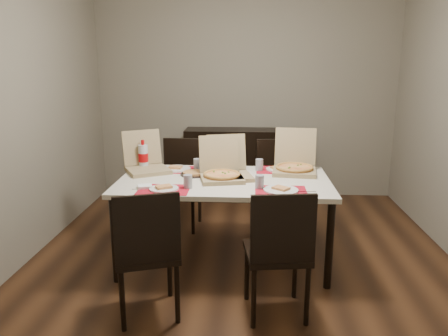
{
  "coord_description": "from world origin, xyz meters",
  "views": [
    {
      "loc": [
        0.06,
        -3.64,
        1.74
      ],
      "look_at": [
        -0.16,
        -0.04,
        0.85
      ],
      "focal_mm": 35.0,
      "sensor_mm": 36.0,
      "label": 1
    }
  ],
  "objects": [
    {
      "name": "pizza_box_left",
      "position": [
        -0.88,
        0.2,
        0.81
      ],
      "size": [
        0.5,
        0.52,
        0.36
      ],
      "color": "#937D55",
      "rests_on": "dining_table"
    },
    {
      "name": "sideboard",
      "position": [
        0.0,
        1.78,
        0.45
      ],
      "size": [
        1.5,
        0.4,
        0.9
      ],
      "primitive_type": "cube",
      "color": "black",
      "rests_on": "ground"
    },
    {
      "name": "chair_far_left",
      "position": [
        -0.67,
        0.81,
        0.51
      ],
      "size": [
        0.45,
        0.45,
        0.93
      ],
      "color": "black",
      "rests_on": "ground"
    },
    {
      "name": "pizza_box_right",
      "position": [
        0.47,
        0.24,
        0.81
      ],
      "size": [
        0.42,
        0.46,
        0.38
      ],
      "color": "#937D55",
      "rests_on": "dining_table"
    },
    {
      "name": "soda_bottle",
      "position": [
        -0.93,
        0.28,
        0.87
      ],
      "size": [
        0.09,
        0.09,
        0.28
      ],
      "color": "silver",
      "rests_on": "dining_table"
    },
    {
      "name": "room_walls",
      "position": [
        0.0,
        0.43,
        1.73
      ],
      "size": [
        3.84,
        4.02,
        2.62
      ],
      "color": "gray",
      "rests_on": "ground"
    },
    {
      "name": "chair_far_right",
      "position": [
        0.35,
        0.82,
        0.51
      ],
      "size": [
        0.45,
        0.45,
        0.93
      ],
      "color": "black",
      "rests_on": "ground"
    },
    {
      "name": "chair_near_left",
      "position": [
        -0.62,
        -0.98,
        0.51
      ],
      "size": [
        0.53,
        0.53,
        0.93
      ],
      "color": "black",
      "rests_on": "ground"
    },
    {
      "name": "pizza_box_extra",
      "position": [
        -0.11,
        0.04,
        0.81
      ],
      "size": [
        0.44,
        0.46,
        0.35
      ],
      "color": "#937D55",
      "rests_on": "dining_table"
    },
    {
      "name": "pizza_box_center",
      "position": [
        -0.18,
        -0.04,
        0.81
      ],
      "size": [
        0.42,
        0.45,
        0.35
      ],
      "color": "#937D55",
      "rests_on": "dining_table"
    },
    {
      "name": "faina_plate",
      "position": [
        -0.43,
        0.09,
        0.76
      ],
      "size": [
        0.24,
        0.24,
        0.03
      ],
      "color": "black",
      "rests_on": "dining_table"
    },
    {
      "name": "setting_near_left",
      "position": [
        -0.58,
        -0.37,
        0.77
      ],
      "size": [
        0.47,
        0.3,
        0.11
      ],
      "color": "red",
      "rests_on": "dining_table"
    },
    {
      "name": "setting_far_right",
      "position": [
        0.27,
        0.3,
        0.77
      ],
      "size": [
        0.41,
        0.3,
        0.11
      ],
      "color": "red",
      "rests_on": "dining_table"
    },
    {
      "name": "setting_far_left",
      "position": [
        -0.6,
        0.27,
        0.77
      ],
      "size": [
        0.47,
        0.3,
        0.11
      ],
      "color": "red",
      "rests_on": "dining_table"
    },
    {
      "name": "chair_near_right",
      "position": [
        0.26,
        -0.92,
        0.51
      ],
      "size": [
        0.47,
        0.47,
        0.93
      ],
      "color": "black",
      "rests_on": "ground"
    },
    {
      "name": "setting_near_right",
      "position": [
        0.27,
        -0.35,
        0.77
      ],
      "size": [
        0.47,
        0.3,
        0.11
      ],
      "color": "red",
      "rests_on": "dining_table"
    },
    {
      "name": "dining_table",
      "position": [
        -0.16,
        -0.04,
        0.68
      ],
      "size": [
        1.8,
        1.0,
        0.75
      ],
      "color": "beige",
      "rests_on": "ground"
    },
    {
      "name": "ground",
      "position": [
        0.0,
        0.0,
        -0.01
      ],
      "size": [
        3.8,
        4.0,
        0.02
      ],
      "primitive_type": "cube",
      "color": "#462815",
      "rests_on": "ground"
    },
    {
      "name": "dip_bowl",
      "position": [
        -0.0,
        0.11,
        0.76
      ],
      "size": [
        0.13,
        0.13,
        0.03
      ],
      "primitive_type": "imported",
      "rotation": [
        0.0,
        0.0,
        -0.05
      ],
      "color": "white",
      "rests_on": "dining_table"
    },
    {
      "name": "napkin_loose",
      "position": [
        -0.17,
        -0.08,
        0.76
      ],
      "size": [
        0.16,
        0.16,
        0.02
      ],
      "primitive_type": "cube",
      "rotation": [
        0.0,
        0.0,
        0.68
      ],
      "color": "white",
      "rests_on": "dining_table"
    }
  ]
}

